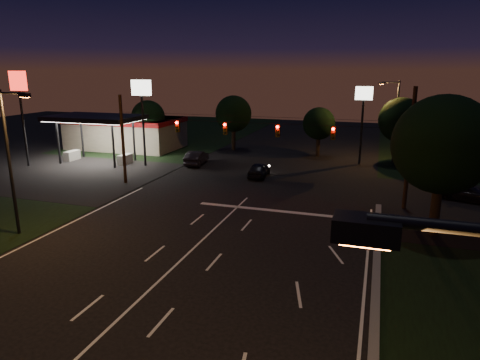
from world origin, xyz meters
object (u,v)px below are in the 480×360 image
at_px(utility_pole_right, 404,208).
at_px(car_oncoming_a, 259,170).
at_px(tree_right_near, 443,146).
at_px(car_oncoming_b, 196,158).
at_px(car_cross, 467,193).

height_order(utility_pole_right, car_oncoming_a, utility_pole_right).
distance_m(utility_pole_right, tree_right_near, 7.61).
bearing_deg(car_oncoming_b, car_cross, 160.59).
bearing_deg(car_oncoming_b, car_oncoming_a, 151.16).
height_order(tree_right_near, car_oncoming_a, tree_right_near).
bearing_deg(car_cross, car_oncoming_b, 95.28).
xyz_separation_m(utility_pole_right, car_oncoming_a, (-13.00, 6.12, 0.70)).
bearing_deg(car_oncoming_b, tree_right_near, 140.94).
bearing_deg(car_oncoming_b, utility_pole_right, 149.14).
distance_m(tree_right_near, car_cross, 10.34).
height_order(tree_right_near, car_oncoming_b, tree_right_near).
distance_m(car_oncoming_a, car_oncoming_b, 8.63).
xyz_separation_m(car_oncoming_a, car_oncoming_b, (-8.00, 3.23, 0.06)).
height_order(utility_pole_right, car_cross, utility_pole_right).
relative_size(car_oncoming_b, car_cross, 0.98).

